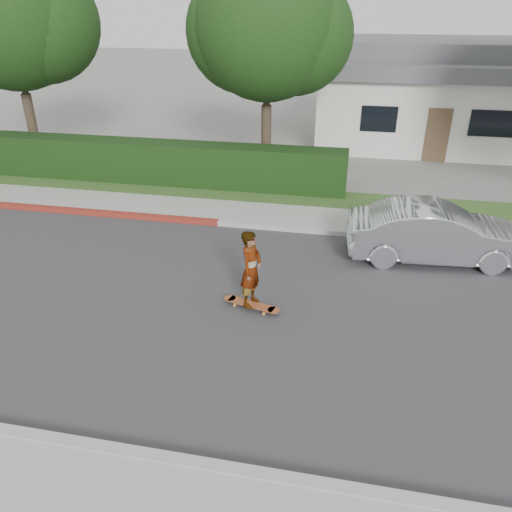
# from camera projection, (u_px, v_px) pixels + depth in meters

# --- Properties ---
(ground) EXTENTS (120.00, 120.00, 0.00)m
(ground) POSITION_uv_depth(u_px,v_px,m) (126.00, 295.00, 10.99)
(ground) COLOR slate
(ground) RESTS_ON ground
(road) EXTENTS (60.00, 8.00, 0.01)m
(road) POSITION_uv_depth(u_px,v_px,m) (126.00, 295.00, 10.99)
(road) COLOR #2D2D30
(road) RESTS_ON ground
(curb_near) EXTENTS (60.00, 0.20, 0.15)m
(curb_near) POSITION_uv_depth(u_px,v_px,m) (8.00, 433.00, 7.38)
(curb_near) COLOR #9E9E99
(curb_near) RESTS_ON ground
(curb_far) EXTENTS (60.00, 0.20, 0.15)m
(curb_far) POSITION_uv_depth(u_px,v_px,m) (185.00, 220.00, 14.53)
(curb_far) COLOR #9E9E99
(curb_far) RESTS_ON ground
(curb_red_section) EXTENTS (12.00, 0.21, 0.15)m
(curb_red_section) POSITION_uv_depth(u_px,v_px,m) (31.00, 208.00, 15.41)
(curb_red_section) COLOR maroon
(curb_red_section) RESTS_ON ground
(sidewalk_far) EXTENTS (60.00, 1.60, 0.12)m
(sidewalk_far) POSITION_uv_depth(u_px,v_px,m) (195.00, 209.00, 15.32)
(sidewalk_far) COLOR gray
(sidewalk_far) RESTS_ON ground
(planting_strip) EXTENTS (60.00, 1.60, 0.10)m
(planting_strip) POSITION_uv_depth(u_px,v_px,m) (209.00, 192.00, 16.72)
(planting_strip) COLOR #2D4C1E
(planting_strip) RESTS_ON ground
(hedge) EXTENTS (15.00, 1.00, 1.50)m
(hedge) POSITION_uv_depth(u_px,v_px,m) (131.00, 162.00, 17.45)
(hedge) COLOR black
(hedge) RESTS_ON ground
(tree_left) EXTENTS (5.99, 5.21, 8.00)m
(tree_left) POSITION_uv_depth(u_px,v_px,m) (13.00, 17.00, 17.48)
(tree_left) COLOR #33261C
(tree_left) RESTS_ON ground
(tree_center) EXTENTS (5.66, 4.84, 7.44)m
(tree_center) POSITION_uv_depth(u_px,v_px,m) (268.00, 30.00, 16.50)
(tree_center) COLOR #33261C
(tree_center) RESTS_ON ground
(house) EXTENTS (10.60, 8.60, 4.30)m
(house) POSITION_uv_depth(u_px,v_px,m) (435.00, 92.00, 22.58)
(house) COLOR beige
(house) RESTS_ON ground
(skateboard) EXTENTS (1.30, 0.58, 0.12)m
(skateboard) POSITION_uv_depth(u_px,v_px,m) (251.00, 304.00, 10.44)
(skateboard) COLOR #B58431
(skateboard) RESTS_ON ground
(skateboarder) EXTENTS (0.53, 0.68, 1.65)m
(skateboarder) POSITION_uv_depth(u_px,v_px,m) (251.00, 269.00, 10.05)
(skateboarder) COLOR white
(skateboarder) RESTS_ON skateboard
(car_silver) EXTENTS (4.40, 1.86, 1.41)m
(car_silver) POSITION_uv_depth(u_px,v_px,m) (436.00, 233.00, 12.20)
(car_silver) COLOR silver
(car_silver) RESTS_ON ground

